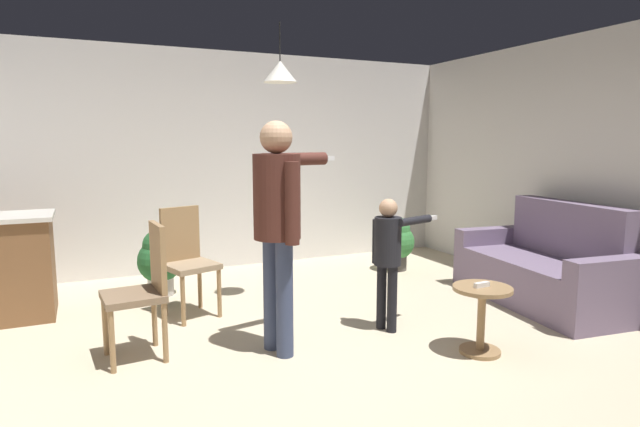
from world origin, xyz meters
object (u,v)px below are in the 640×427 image
dining_chair_near_wall (143,286)px  potted_plant_corner (160,259)px  side_table_by_couch (482,312)px  dining_chair_by_counter (187,257)px  couch_floral (546,270)px  potted_plant_by_wall (397,241)px  spare_remote_on_table (482,285)px  person_child (389,249)px  person_adult (279,211)px

dining_chair_near_wall → potted_plant_corner: (0.32, 1.58, -0.16)m
potted_plant_corner → side_table_by_couch: bearing=-52.1°
dining_chair_by_counter → potted_plant_corner: (-0.15, 0.74, -0.16)m
couch_floral → potted_plant_by_wall: bearing=26.2°
dining_chair_near_wall → spare_remote_on_table: dining_chair_near_wall is taller
person_child → potted_plant_by_wall: person_child is taller
person_adult → potted_plant_corner: size_ratio=2.50×
person_adult → dining_chair_by_counter: (-0.48, 1.16, -0.54)m
person_child → spare_remote_on_table: 0.83m
side_table_by_couch → person_adult: (-1.37, 0.66, 0.76)m
person_child → spare_remote_on_table: bearing=9.6°
person_child → potted_plant_by_wall: 2.16m
side_table_by_couch → person_adult: 1.70m
potted_plant_by_wall → spare_remote_on_table: potted_plant_by_wall is taller
couch_floral → potted_plant_corner: 3.92m
side_table_by_couch → person_child: 0.89m
side_table_by_couch → person_child: bearing=117.8°
couch_floral → side_table_by_couch: couch_floral is taller
side_table_by_couch → potted_plant_by_wall: 2.61m
couch_floral → spare_remote_on_table: size_ratio=14.51×
side_table_by_couch → person_child: (-0.38, 0.72, 0.37)m
potted_plant_by_wall → potted_plant_corner: bearing=177.9°
spare_remote_on_table → dining_chair_near_wall: bearing=156.7°
potted_plant_corner → spare_remote_on_table: (1.99, -2.57, 0.15)m
person_child → dining_chair_near_wall: size_ratio=1.13×
dining_chair_by_counter → dining_chair_near_wall: size_ratio=1.00×
person_child → dining_chair_near_wall: person_child is taller
person_adult → dining_chair_by_counter: person_adult is taller
person_adult → potted_plant_by_wall: person_adult is taller
couch_floral → spare_remote_on_table: couch_floral is taller
side_table_by_couch → spare_remote_on_table: (-0.01, -0.00, 0.21)m
side_table_by_couch → couch_floral: bearing=26.3°
person_adult → person_child: size_ratio=1.55×
couch_floral → dining_chair_near_wall: 3.80m
person_adult → dining_chair_near_wall: (-0.95, 0.33, -0.54)m
person_child → dining_chair_near_wall: (-1.94, 0.27, -0.16)m
person_adult → potted_plant_by_wall: size_ratio=2.59×
person_child → person_adult: bearing=-103.8°
side_table_by_couch → dining_chair_by_counter: dining_chair_by_counter is taller
person_child → potted_plant_corner: person_child is taller
person_adult → dining_chair_near_wall: bearing=-121.1°
couch_floral → spare_remote_on_table: bearing=122.9°
person_child → dining_chair_near_wall: bearing=-115.0°
potted_plant_corner → spare_remote_on_table: size_ratio=5.37×
person_adult → person_child: (0.99, 0.06, -0.38)m
person_adult → person_child: person_adult is taller
couch_floral → dining_chair_near_wall: same height
side_table_by_couch → spare_remote_on_table: 0.21m
person_adult → potted_plant_corner: person_adult is taller
potted_plant_corner → dining_chair_near_wall: bearing=-101.4°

